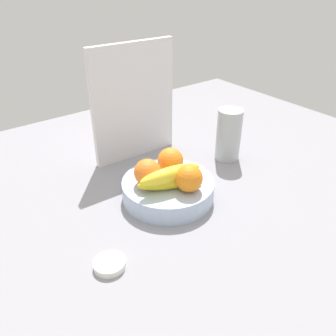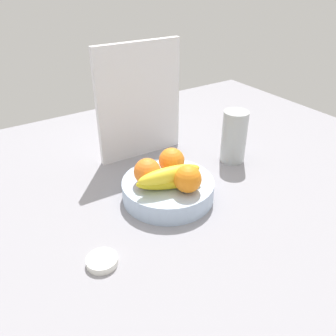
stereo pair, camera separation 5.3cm
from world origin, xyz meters
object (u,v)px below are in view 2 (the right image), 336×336
orange_front_right (148,172)px  orange_front_left (172,161)px  fruit_bowl (168,189)px  cutting_board (139,102)px  banana_bunch (170,178)px  jar_lid (102,261)px  thermos_tumbler (234,137)px  orange_center (188,179)px

orange_front_right → orange_front_left: bearing=11.6°
fruit_bowl → cutting_board: 30.78cm
orange_front_right → banana_bunch: orange_front_right is taller
banana_bunch → orange_front_right: bearing=127.6°
jar_lid → banana_bunch: bearing=22.1°
cutting_board → thermos_tumbler: size_ratio=2.17×
fruit_bowl → banana_bunch: banana_bunch is taller
banana_bunch → jar_lid: 26.62cm
cutting_board → jar_lid: 52.66cm
orange_front_right → jar_lid: (-20.02, -14.31, -8.02)cm
orange_front_right → orange_center: bearing=-50.6°
cutting_board → orange_front_left: bearing=-95.9°
fruit_bowl → orange_front_right: 8.14cm
orange_front_left → orange_front_right: bearing=-168.4°
fruit_bowl → thermos_tumbler: thermos_tumbler is taller
orange_center → cutting_board: (4.79, 32.35, 9.19)cm
orange_front_right → cutting_board: 28.34cm
banana_bunch → cutting_board: 31.49cm
orange_front_left → banana_bunch: 8.06cm
banana_bunch → thermos_tumbler: thermos_tumbler is taller
fruit_bowl → orange_center: orange_center is taller
jar_lid → orange_front_right: bearing=35.6°
thermos_tumbler → cutting_board: bearing=138.1°
orange_front_right → thermos_tumbler: (33.62, 4.35, -0.50)cm
orange_front_left → jar_lid: (-28.47, -16.05, -8.02)cm
orange_front_left → orange_center: 10.00cm
thermos_tumbler → jar_lid: thermos_tumbler is taller
banana_bunch → jar_lid: size_ratio=2.58×
orange_front_left → cutting_board: 24.49cm
fruit_bowl → orange_center: size_ratio=3.48×
orange_front_left → cutting_board: bearing=82.4°
fruit_bowl → thermos_tumbler: size_ratio=1.48×
orange_front_left → cutting_board: cutting_board is taller
orange_front_right → banana_bunch: 5.95cm
banana_bunch → jar_lid: banana_bunch is taller
orange_center → cutting_board: bearing=81.6°
orange_front_left → jar_lid: orange_front_left is taller
orange_center → jar_lid: bearing=-166.9°
orange_front_right → cutting_board: size_ratio=0.20×
fruit_bowl → cutting_board: size_ratio=0.68×
thermos_tumbler → jar_lid: size_ratio=2.46×
fruit_bowl → orange_center: bearing=-75.9°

